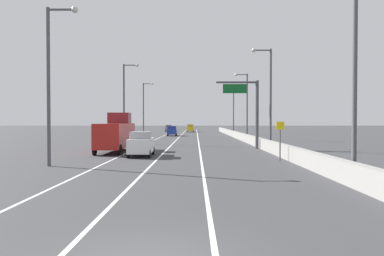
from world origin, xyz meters
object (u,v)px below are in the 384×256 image
object	(u,v)px
lamp_post_right_fourth	(232,107)
car_white_2	(141,144)
lamp_post_right_near	(350,60)
lamp_post_right_third	(246,102)
box_truck	(116,134)
lamp_post_left_near	(52,75)
speed_advisory_sign	(280,138)
lamp_post_left_far	(145,106)
overhead_sign_gantry	(250,106)
car_yellow_3	(190,128)
car_blue_0	(172,131)
lamp_post_left_mid	(126,98)
lamp_post_right_second	(268,92)
car_gray_1	(169,128)

from	to	relation	value
lamp_post_right_fourth	car_white_2	bearing A→B (deg)	-105.12
lamp_post_right_near	lamp_post_right_third	world-z (taller)	same
box_truck	car_white_2	bearing A→B (deg)	-54.74
lamp_post_left_near	speed_advisory_sign	bearing A→B (deg)	11.88
car_white_2	speed_advisory_sign	bearing A→B (deg)	-16.66
lamp_post_right_near	lamp_post_left_far	xyz separation A→B (m)	(-17.95, 53.81, 0.00)
overhead_sign_gantry	lamp_post_left_far	distance (m)	36.28
car_yellow_3	box_truck	distance (m)	63.53
speed_advisory_sign	car_blue_0	size ratio (longest dim) A/B	0.70
lamp_post_left_mid	speed_advisory_sign	bearing A→B (deg)	-52.32
lamp_post_left_mid	overhead_sign_gantry	bearing A→B (deg)	-28.90
lamp_post_right_second	car_yellow_3	bearing A→B (deg)	98.61
lamp_post_right_near	car_gray_1	xyz separation A→B (m)	(-15.29, 83.36, -5.17)
lamp_post_right_fourth	lamp_post_left_far	world-z (taller)	same
lamp_post_left_mid	car_gray_1	bearing A→B (deg)	88.08
overhead_sign_gantry	lamp_post_right_second	distance (m)	2.63
speed_advisory_sign	lamp_post_left_near	size ratio (longest dim) A/B	0.28
car_blue_0	car_white_2	distance (m)	42.40
lamp_post_left_near	box_truck	world-z (taller)	lamp_post_left_near
lamp_post_right_third	lamp_post_left_near	distance (m)	38.22
lamp_post_right_second	car_blue_0	bearing A→B (deg)	109.54
lamp_post_right_third	lamp_post_left_near	size ratio (longest dim) A/B	1.00
lamp_post_left_mid	car_blue_0	bearing A→B (deg)	79.74
lamp_post_right_second	lamp_post_left_near	distance (m)	22.26
lamp_post_right_near	car_yellow_3	xyz separation A→B (m)	(-9.18, 80.42, -5.07)
lamp_post_left_near	lamp_post_left_mid	size ratio (longest dim) A/B	1.00
overhead_sign_gantry	car_yellow_3	size ratio (longest dim) A/B	1.60
overhead_sign_gantry	lamp_post_right_near	distance (m)	21.52
car_yellow_3	car_white_2	bearing A→B (deg)	-92.74
overhead_sign_gantry	lamp_post_left_near	bearing A→B (deg)	-135.54
car_gray_1	lamp_post_left_far	bearing A→B (deg)	-95.14
lamp_post_left_near	lamp_post_left_far	bearing A→B (deg)	90.67
lamp_post_right_near	lamp_post_left_mid	bearing A→B (deg)	119.74
lamp_post_left_near	car_gray_1	size ratio (longest dim) A/B	2.35
lamp_post_left_far	car_yellow_3	xyz separation A→B (m)	(8.77, 26.60, -5.07)
lamp_post_left_far	box_truck	size ratio (longest dim) A/B	1.26
lamp_post_right_fourth	lamp_post_left_mid	bearing A→B (deg)	-120.20
car_white_2	car_yellow_3	size ratio (longest dim) A/B	0.89
lamp_post_right_near	lamp_post_left_far	bearing A→B (deg)	108.44
overhead_sign_gantry	car_gray_1	world-z (taller)	overhead_sign_gantry
overhead_sign_gantry	car_blue_0	bearing A→B (deg)	107.80
overhead_sign_gantry	lamp_post_right_third	world-z (taller)	lamp_post_right_third
speed_advisory_sign	lamp_post_right_second	bearing A→B (deg)	83.37
speed_advisory_sign	car_blue_0	xyz separation A→B (m)	(-11.27, 45.74, -0.76)
lamp_post_right_fourth	car_gray_1	world-z (taller)	lamp_post_right_fourth
lamp_post_left_far	car_gray_1	xyz separation A→B (m)	(2.66, 29.55, -5.17)
overhead_sign_gantry	car_yellow_3	distance (m)	59.59
lamp_post_right_near	box_truck	distance (m)	23.62
speed_advisory_sign	overhead_sign_gantry	bearing A→B (deg)	92.11
lamp_post_left_mid	car_white_2	distance (m)	18.50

